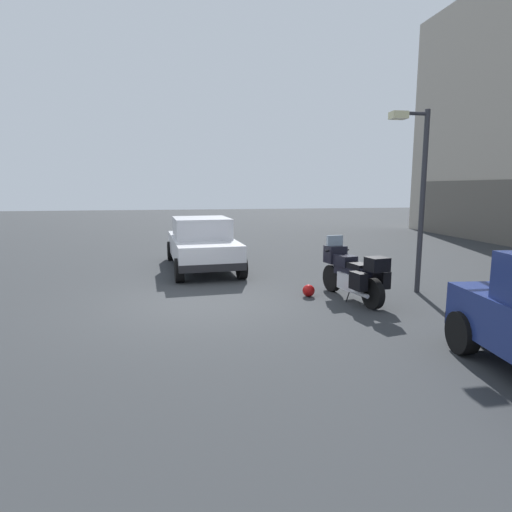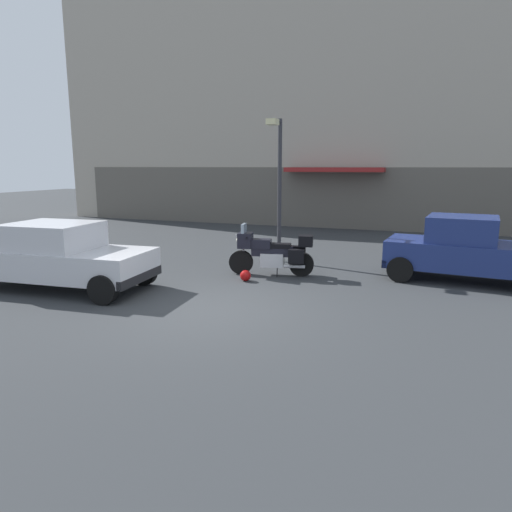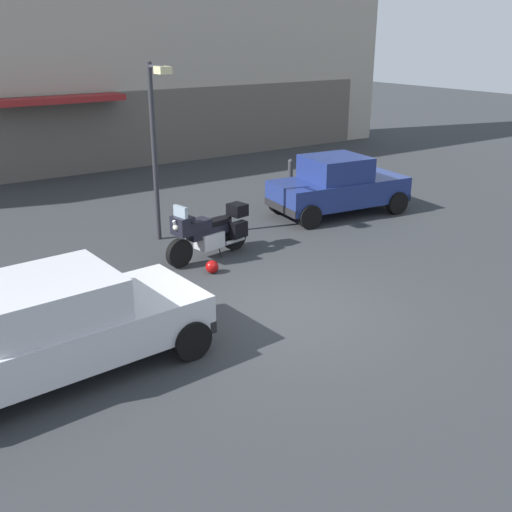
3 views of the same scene
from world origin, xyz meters
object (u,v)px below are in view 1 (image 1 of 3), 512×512
at_px(streetlamp_curbside, 417,182).
at_px(helmet, 309,291).
at_px(car_sedan_far, 202,243).
at_px(motorcycle, 352,272).

bearing_deg(streetlamp_curbside, helmet, -90.72).
bearing_deg(streetlamp_curbside, car_sedan_far, -129.84).
xyz_separation_m(motorcycle, car_sedan_far, (-4.35, -3.07, 0.16)).
relative_size(helmet, car_sedan_far, 0.06).
bearing_deg(motorcycle, car_sedan_far, 24.58).
height_order(helmet, streetlamp_curbside, streetlamp_curbside).
distance_m(motorcycle, streetlamp_curbside, 2.62).
xyz_separation_m(motorcycle, streetlamp_curbside, (-0.40, 1.67, 1.98)).
bearing_deg(car_sedan_far, helmet, -154.98).
bearing_deg(helmet, motorcycle, 63.00).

